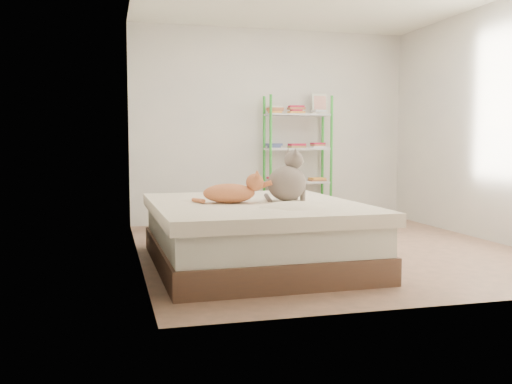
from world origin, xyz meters
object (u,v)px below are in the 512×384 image
object	(u,v)px
bed	(254,233)
orange_cat	(229,191)
white_bin	(172,217)
grey_cat	(287,176)
cardboard_box	(288,221)
shelf_unit	(298,161)

from	to	relation	value
bed	orange_cat	size ratio (longest dim) A/B	4.17
orange_cat	white_bin	world-z (taller)	orange_cat
bed	grey_cat	xyz separation A→B (m)	(0.31, 0.00, 0.51)
cardboard_box	white_bin	bearing A→B (deg)	162.21
cardboard_box	bed	bearing A→B (deg)	-112.88
cardboard_box	white_bin	world-z (taller)	cardboard_box
orange_cat	grey_cat	size ratio (longest dim) A/B	1.16
grey_cat	white_bin	distance (m)	2.26
orange_cat	cardboard_box	size ratio (longest dim) A/B	1.07
orange_cat	cardboard_box	world-z (taller)	orange_cat
orange_cat	white_bin	size ratio (longest dim) A/B	1.45
grey_cat	shelf_unit	world-z (taller)	shelf_unit
shelf_unit	cardboard_box	bearing A→B (deg)	-114.73
shelf_unit	grey_cat	bearing A→B (deg)	-110.97
cardboard_box	white_bin	size ratio (longest dim) A/B	1.35
shelf_unit	orange_cat	bearing A→B (deg)	-120.92
orange_cat	white_bin	xyz separation A→B (m)	(-0.28, 2.06, -0.48)
white_bin	shelf_unit	bearing A→B (deg)	12.15
white_bin	bed	bearing A→B (deg)	-75.98
orange_cat	grey_cat	xyz separation A→B (m)	(0.54, 0.04, 0.12)
shelf_unit	white_bin	size ratio (longest dim) A/B	4.73
cardboard_box	white_bin	distance (m)	1.42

